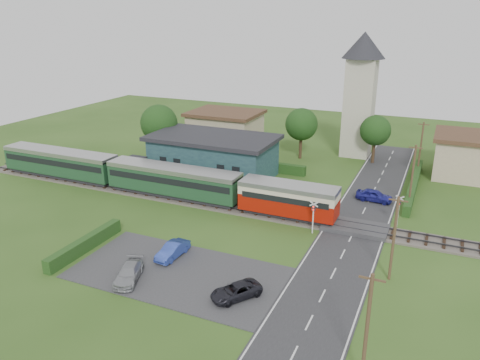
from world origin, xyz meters
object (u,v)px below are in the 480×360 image
at_px(station_building, 213,155).
at_px(pedestrian_near, 248,191).
at_px(equipment_hut, 135,167).
at_px(car_park_silver, 129,273).
at_px(train, 149,176).
at_px(crossing_signal_near, 313,212).
at_px(pedestrian_far, 133,173).
at_px(house_east, 469,155).
at_px(church_tower, 361,86).
at_px(house_west, 225,128).
at_px(car_on_road, 374,195).
at_px(car_park_blue, 173,250).
at_px(car_park_dark, 236,291).
at_px(crossing_signal_far, 399,206).

relative_size(station_building, pedestrian_near, 9.38).
distance_m(equipment_hut, car_park_silver, 23.95).
bearing_deg(train, crossing_signal_near, -6.84).
relative_size(car_park_silver, pedestrian_far, 2.58).
bearing_deg(train, house_east, 33.17).
height_order(church_tower, house_west, church_tower).
bearing_deg(car_on_road, equipment_hut, 104.50).
relative_size(house_west, pedestrian_far, 6.88).
bearing_deg(equipment_hut, car_park_blue, -45.75).
bearing_deg(car_park_dark, house_west, 151.77).
bearing_deg(car_park_silver, crossing_signal_far, 26.23).
bearing_deg(station_building, equipment_hut, -144.08).
bearing_deg(car_park_silver, crossing_signal_near, 32.36).
xyz_separation_m(train, house_west, (-1.35, 23.00, 0.61)).
relative_size(car_on_road, car_park_dark, 1.02).
xyz_separation_m(church_tower, house_east, (15.00, -4.00, -7.43)).
height_order(car_on_road, car_park_dark, car_on_road).
distance_m(house_west, pedestrian_far, 20.64).
distance_m(house_east, pedestrian_near, 29.75).
bearing_deg(house_east, station_building, -156.56).
relative_size(equipment_hut, house_east, 0.29).
bearing_deg(pedestrian_far, crossing_signal_near, -98.78).
height_order(station_building, house_east, house_east).
distance_m(car_park_silver, pedestrian_near, 19.03).
bearing_deg(car_park_dark, car_on_road, 110.25).
height_order(station_building, church_tower, church_tower).
relative_size(house_east, pedestrian_near, 5.16).
distance_m(train, church_tower, 33.00).
xyz_separation_m(train, pedestrian_far, (-4.35, 2.64, -0.94)).
height_order(house_west, crossing_signal_far, house_west).
bearing_deg(pedestrian_far, car_park_blue, -131.76).
height_order(train, car_on_road, train).
bearing_deg(pedestrian_near, car_park_silver, 76.17).
relative_size(crossing_signal_near, car_park_blue, 0.88).
bearing_deg(station_building, crossing_signal_far, -15.63).
distance_m(train, crossing_signal_near, 20.20).
relative_size(crossing_signal_near, car_on_road, 0.83).
relative_size(crossing_signal_near, car_park_dark, 0.85).
xyz_separation_m(equipment_hut, pedestrian_far, (-0.00, -0.56, -0.51)).
xyz_separation_m(train, car_on_road, (24.16, 8.22, -1.45)).
relative_size(car_park_silver, car_park_dark, 1.05).
height_order(church_tower, pedestrian_near, church_tower).
distance_m(equipment_hut, house_west, 20.05).
relative_size(house_west, house_east, 1.23).
xyz_separation_m(house_east, car_park_dark, (-15.75, -37.34, -2.18)).
height_order(station_building, pedestrian_far, station_building).
height_order(train, car_park_dark, train).
distance_m(car_park_blue, pedestrian_far, 20.75).
bearing_deg(house_east, crossing_signal_near, -119.13).
bearing_deg(house_east, church_tower, 165.07).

